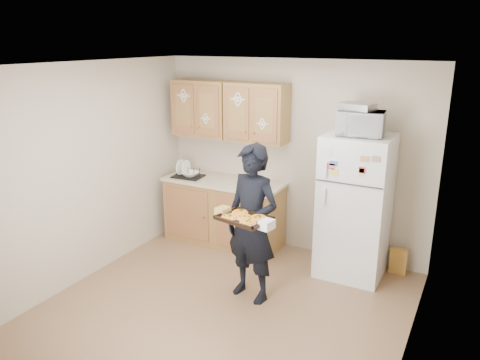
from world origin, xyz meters
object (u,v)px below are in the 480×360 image
(person, at_px, (252,224))
(dish_rack, at_px, (188,171))
(refrigerator, at_px, (355,206))
(microwave, at_px, (361,123))
(baking_tray, at_px, (244,219))

(person, distance_m, dish_rack, 1.81)
(refrigerator, height_order, person, person)
(person, relative_size, dish_rack, 4.32)
(person, bearing_deg, microwave, 62.03)
(refrigerator, xyz_separation_m, baking_tray, (-0.75, -1.36, 0.18))
(baking_tray, bearing_deg, person, 112.06)
(dish_rack, bearing_deg, baking_tray, -40.09)
(refrigerator, relative_size, dish_rack, 4.29)
(person, bearing_deg, refrigerator, 63.67)
(refrigerator, relative_size, baking_tray, 3.45)
(microwave, relative_size, dish_rack, 1.25)
(dish_rack, bearing_deg, refrigerator, 1.18)
(refrigerator, height_order, dish_rack, refrigerator)
(person, height_order, microwave, microwave)
(refrigerator, bearing_deg, baking_tray, -119.04)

